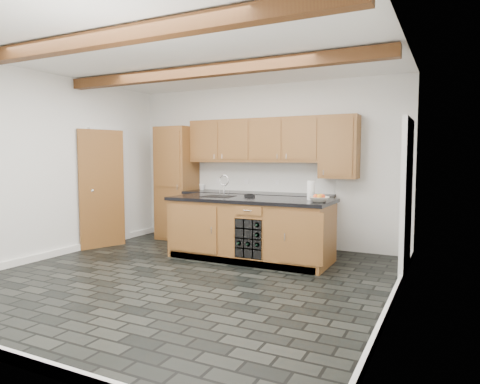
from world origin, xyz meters
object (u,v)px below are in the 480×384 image
object	(u,v)px
island	(250,229)
paper_towel	(311,190)
kitchen_scale	(250,195)
fruit_bowl	(319,199)

from	to	relation	value
island	paper_towel	xyz separation A→B (m)	(0.90, 0.12, 0.60)
island	paper_towel	distance (m)	1.09
island	kitchen_scale	xyz separation A→B (m)	(-0.09, 0.16, 0.49)
kitchen_scale	paper_towel	xyz separation A→B (m)	(0.99, -0.04, 0.11)
island	fruit_bowl	world-z (taller)	fruit_bowl
kitchen_scale	fruit_bowl	bearing A→B (deg)	-28.35
paper_towel	kitchen_scale	bearing A→B (deg)	177.41
island	fruit_bowl	distance (m)	1.19
kitchen_scale	paper_towel	size ratio (longest dim) A/B	0.63
fruit_bowl	paper_towel	bearing A→B (deg)	133.34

